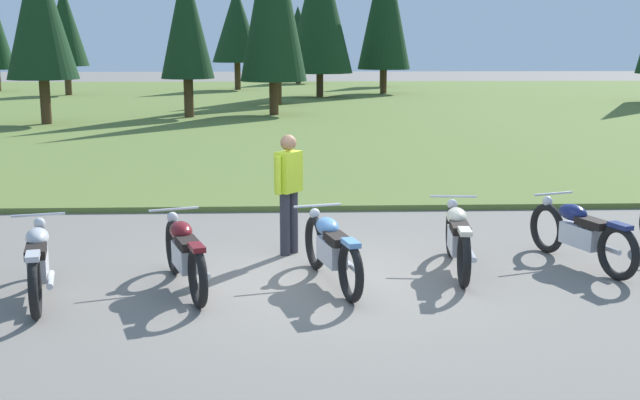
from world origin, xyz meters
The scene contains 9 objects.
ground_plane centered at (0.00, 0.00, 0.00)m, with size 140.00×140.00×0.00m, color slate.
grass_moorland centered at (0.00, 26.05, 0.05)m, with size 80.00×44.00×0.10m, color #5B7033.
forest_treeline centered at (-1.18, 27.61, 4.40)m, with size 40.04×29.82×8.47m.
motorcycle_silver centered at (-3.28, -0.54, 0.44)m, with size 0.76×2.06×0.88m.
motorcycle_maroon centered at (-1.65, -0.26, 0.44)m, with size 0.88×2.02×0.88m.
motorcycle_sky_blue centered at (0.11, -0.12, 0.44)m, with size 0.77×2.06×0.88m.
motorcycle_cream centered at (1.76, 0.38, 0.44)m, with size 0.62×2.10×0.88m.
motorcycle_navy centered at (3.43, 0.56, 0.44)m, with size 0.89×2.02×0.88m.
rider_with_back_turned centered at (-0.40, 1.29, 0.95)m, with size 0.40×0.45×1.67m.
Camera 1 is at (-0.40, -9.33, 2.90)m, focal length 44.08 mm.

